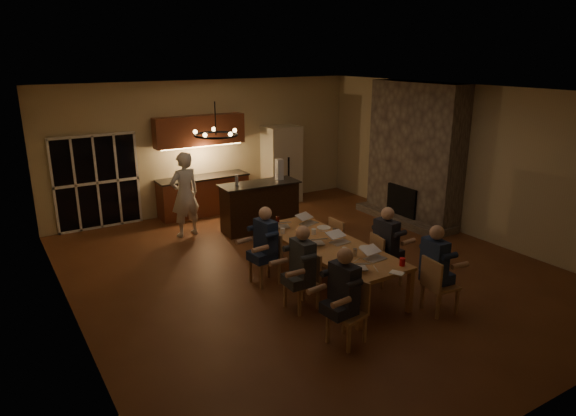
% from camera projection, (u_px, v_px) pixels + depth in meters
% --- Properties ---
extents(floor, '(9.00, 9.00, 0.00)m').
position_uv_depth(floor, '(310.00, 270.00, 9.41)').
color(floor, brown).
rests_on(floor, ground).
extents(back_wall, '(8.00, 0.04, 3.20)m').
position_uv_depth(back_wall, '(208.00, 146.00, 12.62)').
color(back_wall, '#C5B68B').
rests_on(back_wall, ground).
extents(left_wall, '(0.04, 9.00, 3.20)m').
position_uv_depth(left_wall, '(65.00, 225.00, 6.92)').
color(left_wall, '#C5B68B').
rests_on(left_wall, ground).
extents(right_wall, '(0.04, 9.00, 3.20)m').
position_uv_depth(right_wall, '(466.00, 161.00, 10.97)').
color(right_wall, '#C5B68B').
rests_on(right_wall, ground).
extents(ceiling, '(8.00, 9.00, 0.04)m').
position_uv_depth(ceiling, '(312.00, 91.00, 8.47)').
color(ceiling, white).
rests_on(ceiling, back_wall).
extents(french_doors, '(1.86, 0.08, 2.10)m').
position_uv_depth(french_doors, '(97.00, 183.00, 11.38)').
color(french_doors, black).
rests_on(french_doors, ground).
extents(fireplace, '(0.58, 2.50, 3.20)m').
position_uv_depth(fireplace, '(415.00, 153.00, 11.78)').
color(fireplace, '#74695B').
rests_on(fireplace, ground).
extents(kitchenette, '(2.24, 0.68, 2.40)m').
position_uv_depth(kitchenette, '(202.00, 166.00, 12.32)').
color(kitchenette, brown).
rests_on(kitchenette, ground).
extents(refrigerator, '(0.90, 0.68, 2.00)m').
position_uv_depth(refrigerator, '(282.00, 164.00, 13.45)').
color(refrigerator, beige).
rests_on(refrigerator, ground).
extents(dining_table, '(1.10, 3.01, 0.75)m').
position_uv_depth(dining_table, '(328.00, 264.00, 8.72)').
color(dining_table, '#BD784B').
rests_on(dining_table, ground).
extents(bar_island, '(1.80, 0.76, 1.08)m').
position_uv_depth(bar_island, '(260.00, 207.00, 11.39)').
color(bar_island, black).
rests_on(bar_island, ground).
extents(chair_left_near, '(0.54, 0.54, 0.89)m').
position_uv_depth(chair_left_near, '(347.00, 313.00, 6.94)').
color(chair_left_near, '#AB7955').
rests_on(chair_left_near, ground).
extents(chair_left_mid, '(0.48, 0.48, 0.89)m').
position_uv_depth(chair_left_mid, '(301.00, 282.00, 7.89)').
color(chair_left_mid, '#AB7955').
rests_on(chair_left_mid, ground).
extents(chair_left_far, '(0.46, 0.46, 0.89)m').
position_uv_depth(chair_left_far, '(265.00, 259.00, 8.76)').
color(chair_left_far, '#AB7955').
rests_on(chair_left_far, ground).
extents(chair_right_near, '(0.49, 0.49, 0.89)m').
position_uv_depth(chair_right_near, '(441.00, 285.00, 7.79)').
color(chair_right_near, '#AB7955').
rests_on(chair_right_near, ground).
extents(chair_right_mid, '(0.52, 0.52, 0.89)m').
position_uv_depth(chair_right_mid, '(387.00, 259.00, 8.77)').
color(chair_right_mid, '#AB7955').
rests_on(chair_right_mid, ground).
extents(chair_right_far, '(0.44, 0.44, 0.89)m').
position_uv_depth(chair_right_far, '(344.00, 241.00, 9.60)').
color(chair_right_far, '#AB7955').
rests_on(chair_right_far, ground).
extents(person_left_near, '(0.66, 0.66, 1.38)m').
position_uv_depth(person_left_near, '(344.00, 296.00, 6.90)').
color(person_left_near, '#272832').
rests_on(person_left_near, ground).
extents(person_right_near, '(0.66, 0.66, 1.38)m').
position_uv_depth(person_right_near, '(434.00, 268.00, 7.78)').
color(person_right_near, '#1F2D4D').
rests_on(person_right_near, ground).
extents(person_left_mid, '(0.61, 0.61, 1.38)m').
position_uv_depth(person_left_mid, '(303.00, 269.00, 7.75)').
color(person_left_mid, '#373D42').
rests_on(person_left_mid, ground).
extents(person_right_mid, '(0.64, 0.64, 1.38)m').
position_uv_depth(person_right_mid, '(386.00, 246.00, 8.66)').
color(person_right_mid, '#272832').
rests_on(person_right_mid, ground).
extents(person_left_far, '(0.66, 0.66, 1.38)m').
position_uv_depth(person_left_far, '(266.00, 246.00, 8.67)').
color(person_left_far, '#1F2D4D').
rests_on(person_left_far, ground).
extents(standing_person, '(0.73, 0.54, 1.84)m').
position_uv_depth(standing_person, '(185.00, 194.00, 10.93)').
color(standing_person, white).
rests_on(standing_person, ground).
extents(chandelier, '(0.60, 0.60, 0.03)m').
position_uv_depth(chandelier, '(216.00, 135.00, 6.99)').
color(chandelier, black).
rests_on(chandelier, ceiling).
extents(laptop_a, '(0.41, 0.39, 0.23)m').
position_uv_depth(laptop_a, '(356.00, 262.00, 7.59)').
color(laptop_a, silver).
rests_on(laptop_a, dining_table).
extents(laptop_b, '(0.34, 0.31, 0.23)m').
position_uv_depth(laptop_b, '(375.00, 252.00, 7.93)').
color(laptop_b, silver).
rests_on(laptop_b, dining_table).
extents(laptop_c, '(0.39, 0.37, 0.23)m').
position_uv_depth(laptop_c, '(314.00, 238.00, 8.56)').
color(laptop_c, silver).
rests_on(laptop_c, dining_table).
extents(laptop_d, '(0.35, 0.31, 0.23)m').
position_uv_depth(laptop_d, '(340.00, 236.00, 8.61)').
color(laptop_d, silver).
rests_on(laptop_d, dining_table).
extents(laptop_e, '(0.40, 0.37, 0.23)m').
position_uv_depth(laptop_e, '(281.00, 221.00, 9.39)').
color(laptop_e, silver).
rests_on(laptop_e, dining_table).
extents(laptop_f, '(0.39, 0.36, 0.23)m').
position_uv_depth(laptop_f, '(309.00, 218.00, 9.57)').
color(laptop_f, silver).
rests_on(laptop_f, dining_table).
extents(mug_front, '(0.07, 0.07, 0.10)m').
position_uv_depth(mug_front, '(344.00, 250.00, 8.18)').
color(mug_front, white).
rests_on(mug_front, dining_table).
extents(mug_mid, '(0.09, 0.09, 0.10)m').
position_uv_depth(mug_mid, '(314.00, 231.00, 9.04)').
color(mug_mid, white).
rests_on(mug_mid, dining_table).
extents(mug_back, '(0.08, 0.08, 0.10)m').
position_uv_depth(mug_back, '(283.00, 231.00, 9.07)').
color(mug_back, white).
rests_on(mug_back, dining_table).
extents(redcup_near, '(0.09, 0.09, 0.12)m').
position_uv_depth(redcup_near, '(402.00, 262.00, 7.71)').
color(redcup_near, red).
rests_on(redcup_near, dining_table).
extents(redcup_mid, '(0.09, 0.09, 0.12)m').
position_uv_depth(redcup_mid, '(299.00, 239.00, 8.66)').
color(redcup_mid, red).
rests_on(redcup_mid, dining_table).
extents(can_silver, '(0.07, 0.07, 0.12)m').
position_uv_depth(can_silver, '(355.00, 252.00, 8.08)').
color(can_silver, '#B2B2B7').
rests_on(can_silver, dining_table).
extents(can_cola, '(0.07, 0.07, 0.12)m').
position_uv_depth(can_cola, '(278.00, 220.00, 9.65)').
color(can_cola, '#3F0F0C').
rests_on(can_cola, dining_table).
extents(can_right, '(0.06, 0.06, 0.12)m').
position_uv_depth(can_right, '(334.00, 231.00, 9.01)').
color(can_right, '#B2B2B7').
rests_on(can_right, dining_table).
extents(plate_near, '(0.22, 0.22, 0.02)m').
position_uv_depth(plate_near, '(366.00, 248.00, 8.41)').
color(plate_near, white).
rests_on(plate_near, dining_table).
extents(plate_left, '(0.25, 0.25, 0.02)m').
position_uv_depth(plate_left, '(346.00, 267.00, 7.67)').
color(plate_left, white).
rests_on(plate_left, dining_table).
extents(plate_far, '(0.25, 0.25, 0.02)m').
position_uv_depth(plate_far, '(324.00, 228.00, 9.36)').
color(plate_far, white).
rests_on(plate_far, dining_table).
extents(notepad, '(0.22, 0.24, 0.01)m').
position_uv_depth(notepad, '(397.00, 273.00, 7.46)').
color(notepad, white).
rests_on(notepad, dining_table).
extents(bar_bottle, '(0.07, 0.07, 0.24)m').
position_uv_depth(bar_bottle, '(237.00, 180.00, 10.96)').
color(bar_bottle, '#99999E').
rests_on(bar_bottle, bar_island).
extents(bar_blender, '(0.16, 0.16, 0.47)m').
position_uv_depth(bar_blender, '(279.00, 169.00, 11.46)').
color(bar_blender, silver).
rests_on(bar_blender, bar_island).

